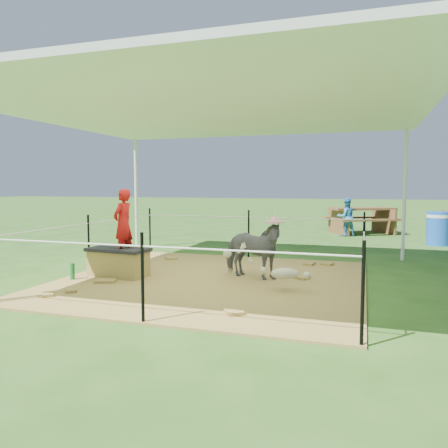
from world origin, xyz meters
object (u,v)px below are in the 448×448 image
(woman, at_px, (123,217))
(trash_barrel, at_px, (438,228))
(pony, at_px, (252,250))
(foal, at_px, (285,271))
(green_bottle, at_px, (72,271))
(distant_person, at_px, (346,217))
(picnic_table_near, at_px, (361,221))
(straw_bale, at_px, (119,263))

(woman, xyz_separation_m, trash_barrel, (5.45, 5.90, -0.57))
(pony, xyz_separation_m, foal, (0.64, -0.64, -0.18))
(trash_barrel, bearing_deg, green_bottle, -133.85)
(pony, xyz_separation_m, distant_person, (1.17, 6.78, 0.08))
(green_bottle, relative_size, picnic_table_near, 0.13)
(green_bottle, distance_m, pony, 2.83)
(straw_bale, xyz_separation_m, pony, (2.10, 0.48, 0.25))
(green_bottle, bearing_deg, pony, 19.39)
(green_bottle, distance_m, distant_person, 8.62)
(straw_bale, xyz_separation_m, trash_barrel, (5.55, 5.90, 0.19))
(green_bottle, bearing_deg, picnic_table_near, 63.55)
(woman, bearing_deg, foal, 92.10)
(foal, xyz_separation_m, picnic_table_near, (0.96, 8.26, 0.10))
(picnic_table_near, xyz_separation_m, distant_person, (-0.43, -0.84, 0.16))
(woman, bearing_deg, green_bottle, -49.71)
(foal, bearing_deg, distant_person, 69.00)
(foal, bearing_deg, trash_barrel, 48.22)
(green_bottle, bearing_deg, straw_bale, 39.29)
(picnic_table_near, bearing_deg, straw_bale, -143.01)
(trash_barrel, bearing_deg, pony, -122.50)
(picnic_table_near, bearing_deg, foal, -125.07)
(pony, distance_m, picnic_table_near, 7.78)
(straw_bale, distance_m, trash_barrel, 8.11)
(pony, distance_m, trash_barrel, 6.43)
(foal, bearing_deg, pony, 117.97)
(woman, distance_m, distant_person, 7.94)
(woman, relative_size, distant_person, 0.97)
(woman, xyz_separation_m, green_bottle, (-0.65, -0.45, -0.83))
(green_bottle, relative_size, distant_person, 0.22)
(woman, xyz_separation_m, pony, (2.00, 0.48, -0.50))
(straw_bale, distance_m, picnic_table_near, 8.91)
(green_bottle, bearing_deg, trash_barrel, 46.15)
(woman, distance_m, trash_barrel, 8.06)
(pony, bearing_deg, straw_bale, 117.82)
(straw_bale, bearing_deg, green_bottle, -140.71)
(green_bottle, bearing_deg, distant_person, 63.63)
(woman, distance_m, pony, 2.12)
(distant_person, bearing_deg, straw_bale, 40.93)
(picnic_table_near, bearing_deg, pony, -130.31)
(straw_bale, relative_size, distant_person, 0.81)
(foal, height_order, trash_barrel, trash_barrel)
(foal, distance_m, picnic_table_near, 8.32)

